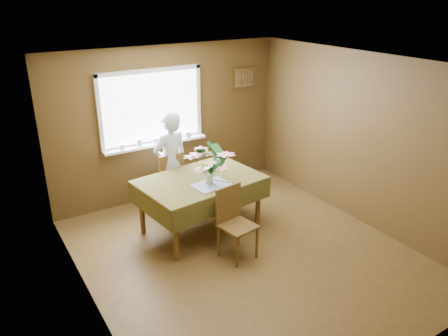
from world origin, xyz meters
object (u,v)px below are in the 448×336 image
chair_near (234,219)px  dining_table (200,185)px  flower_bouquet (209,162)px  chair_far (169,179)px  seated_woman (171,163)px

chair_near → dining_table: bearing=84.5°
dining_table → flower_bouquet: 0.46m
chair_near → flower_bouquet: bearing=82.5°
chair_far → seated_woman: size_ratio=0.60×
seated_woman → flower_bouquet: (0.12, -0.96, 0.31)m
chair_near → chair_far: bearing=86.5°
chair_near → flower_bouquet: size_ratio=1.71×
chair_near → seated_woman: (-0.14, 1.55, 0.29)m
chair_near → seated_woman: 1.59m
chair_far → chair_near: bearing=94.4°
dining_table → seated_woman: seated_woman is taller
chair_far → dining_table: bearing=96.4°
seated_woman → flower_bouquet: 1.02m
dining_table → chair_near: bearing=-93.1°
dining_table → seated_woman: 0.77m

